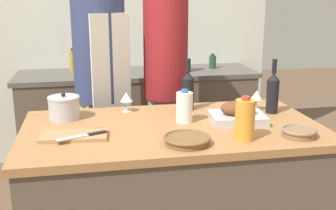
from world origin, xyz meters
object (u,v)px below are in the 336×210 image
at_px(roasting_pan, 238,114).
at_px(milk_jug, 184,107).
at_px(condiment_bottle_extra, 90,67).
at_px(person_cook_aproned, 101,81).
at_px(mixing_bowl, 299,132).
at_px(condiment_bottle_short, 73,61).
at_px(person_cook_guest, 166,79).
at_px(condiment_bottle_tall, 213,62).
at_px(cutting_board, 74,136).
at_px(wine_glass_left, 257,96).
at_px(stock_pot, 64,108).
at_px(juice_jug, 245,120).
at_px(stand_mixer, 174,57).
at_px(knife_paring, 87,130).
at_px(wine_glass_right, 126,98).
at_px(wicker_basket, 187,140).
at_px(knife_chef, 84,136).
at_px(wine_bottle_green, 273,92).
at_px(wine_bottle_dark, 188,90).

distance_m(roasting_pan, milk_jug, 0.29).
distance_m(condiment_bottle_extra, person_cook_aproned, 0.73).
height_order(mixing_bowl, condiment_bottle_short, condiment_bottle_short).
bearing_deg(person_cook_guest, condiment_bottle_tall, 63.66).
xyz_separation_m(cutting_board, wine_glass_left, (1.07, 0.30, 0.08)).
distance_m(roasting_pan, condiment_bottle_tall, 1.63).
height_order(stock_pot, juice_jug, juice_jug).
distance_m(wine_glass_left, stand_mixer, 1.26).
distance_m(roasting_pan, condiment_bottle_short, 1.89).
bearing_deg(knife_paring, wine_glass_left, 12.07).
height_order(wine_glass_right, condiment_bottle_short, condiment_bottle_short).
bearing_deg(wicker_basket, knife_chef, 162.64).
bearing_deg(milk_jug, wicker_basket, -100.97).
xyz_separation_m(milk_jug, knife_paring, (-0.53, -0.06, -0.08)).
distance_m(cutting_board, wine_glass_left, 1.12).
relative_size(mixing_bowl, stand_mixer, 0.52).
distance_m(cutting_board, stock_pot, 0.34).
bearing_deg(wine_bottle_green, condiment_bottle_tall, 87.00).
bearing_deg(stand_mixer, condiment_bottle_extra, 171.64).
relative_size(knife_chef, condiment_bottle_extra, 1.80).
height_order(wicker_basket, wine_glass_left, wine_glass_left).
bearing_deg(condiment_bottle_short, person_cook_guest, -50.20).
relative_size(wine_bottle_green, wine_bottle_dark, 1.02).
xyz_separation_m(juice_jug, wine_glass_right, (-0.51, 0.59, -0.01)).
bearing_deg(wine_bottle_green, wicker_basket, -145.77).
xyz_separation_m(wine_bottle_green, wine_bottle_dark, (-0.47, 0.16, -0.00)).
xyz_separation_m(knife_paring, person_cook_aproned, (0.10, 0.83, 0.08)).
distance_m(wine_glass_left, condiment_bottle_short, 1.82).
xyz_separation_m(roasting_pan, stand_mixer, (-0.06, 1.44, 0.10)).
relative_size(knife_paring, condiment_bottle_extra, 1.34).
bearing_deg(wine_bottle_green, person_cook_guest, 125.83).
xyz_separation_m(juice_jug, condiment_bottle_extra, (-0.71, 1.83, -0.03)).
xyz_separation_m(wine_bottle_green, knife_paring, (-1.07, -0.14, -0.12)).
distance_m(stock_pot, condiment_bottle_tall, 1.86).
xyz_separation_m(juice_jug, condiment_bottle_tall, (0.40, 1.88, -0.03)).
relative_size(milk_jug, person_cook_aproned, 0.10).
xyz_separation_m(stock_pot, juice_jug, (0.87, -0.52, 0.04)).
height_order(roasting_pan, condiment_bottle_extra, condiment_bottle_extra).
distance_m(juice_jug, person_cook_guest, 1.12).
relative_size(juice_jug, person_cook_guest, 0.12).
relative_size(cutting_board, milk_jug, 1.84).
bearing_deg(wine_glass_right, knife_chef, -118.88).
xyz_separation_m(stock_pot, condiment_bottle_tall, (1.27, 1.36, 0.00)).
height_order(wine_glass_left, knife_paring, wine_glass_left).
height_order(wicker_basket, wine_bottle_dark, wine_bottle_dark).
bearing_deg(cutting_board, milk_jug, 13.99).
bearing_deg(knife_chef, knife_paring, 83.41).
bearing_deg(wine_bottle_green, condiment_bottle_short, 128.01).
height_order(mixing_bowl, wine_bottle_dark, wine_bottle_dark).
bearing_deg(wicker_basket, cutting_board, 160.00).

